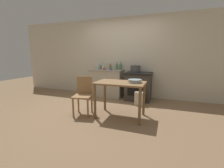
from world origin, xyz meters
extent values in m
plane|color=#896B4C|center=(0.00, 0.00, 0.00)|extent=(14.00, 14.00, 0.00)
cube|color=beige|center=(0.00, 1.58, 1.27)|extent=(8.00, 0.07, 2.55)
cube|color=#B2A893|center=(-0.46, 1.29, 0.43)|extent=(1.04, 0.53, 0.85)
cube|color=gray|center=(-0.46, 1.29, 0.87)|extent=(1.07, 0.56, 0.03)
cube|color=#38332D|center=(0.60, 1.23, 0.40)|extent=(0.74, 0.63, 0.80)
cube|color=black|center=(0.60, 1.23, 0.82)|extent=(0.78, 0.67, 0.04)
cube|color=black|center=(0.60, 0.91, 0.35)|extent=(0.52, 0.01, 0.34)
cube|color=olive|center=(0.47, -0.24, 0.76)|extent=(1.05, 0.65, 0.03)
cylinder|color=brown|center=(-0.01, -0.51, 0.37)|extent=(0.06, 0.06, 0.74)
cylinder|color=brown|center=(0.94, -0.51, 0.37)|extent=(0.06, 0.06, 0.74)
cylinder|color=brown|center=(-0.01, 0.04, 0.37)|extent=(0.06, 0.06, 0.74)
cylinder|color=brown|center=(0.94, 0.04, 0.37)|extent=(0.06, 0.06, 0.74)
cube|color=#997047|center=(-0.36, -0.43, 0.44)|extent=(0.48, 0.48, 0.03)
cube|color=#997047|center=(-0.40, -0.25, 0.66)|extent=(0.36, 0.11, 0.41)
cylinder|color=#997047|center=(-0.48, -0.63, 0.21)|extent=(0.04, 0.04, 0.43)
cylinder|color=#997047|center=(-0.16, -0.56, 0.21)|extent=(0.04, 0.04, 0.43)
cylinder|color=#997047|center=(-0.56, -0.31, 0.21)|extent=(0.04, 0.04, 0.43)
cylinder|color=#997047|center=(-0.23, -0.23, 0.21)|extent=(0.04, 0.04, 0.43)
cube|color=beige|center=(0.74, 0.73, 0.18)|extent=(0.27, 0.19, 0.36)
cylinder|color=#4C4C51|center=(0.48, 1.31, 0.93)|extent=(0.30, 0.30, 0.19)
cylinder|color=#4C4C51|center=(0.48, 1.31, 1.04)|extent=(0.31, 0.31, 0.02)
sphere|color=black|center=(0.48, 1.31, 1.06)|extent=(0.02, 0.02, 0.02)
cylinder|color=#93A8B2|center=(0.77, -0.19, 0.81)|extent=(0.27, 0.27, 0.07)
cylinder|color=#8597A0|center=(0.77, -0.19, 0.84)|extent=(0.29, 0.29, 0.01)
cylinder|color=olive|center=(-0.39, 1.45, 0.95)|extent=(0.07, 0.07, 0.14)
cylinder|color=olive|center=(-0.39, 1.45, 1.05)|extent=(0.03, 0.03, 0.06)
cylinder|color=#517F5B|center=(-0.74, 1.43, 0.94)|extent=(0.06, 0.06, 0.12)
cylinder|color=#517F5B|center=(-0.74, 1.43, 1.02)|extent=(0.02, 0.02, 0.05)
cylinder|color=silver|center=(-0.86, 1.43, 0.98)|extent=(0.07, 0.07, 0.19)
cylinder|color=silver|center=(-0.86, 1.43, 1.11)|extent=(0.03, 0.03, 0.07)
cylinder|color=silver|center=(-0.63, 1.38, 0.95)|extent=(0.08, 0.08, 0.15)
cylinder|color=silver|center=(-0.63, 1.38, 1.06)|extent=(0.03, 0.03, 0.06)
cylinder|color=#517F5B|center=(-0.04, 1.47, 0.97)|extent=(0.08, 0.08, 0.18)
cylinder|color=#517F5B|center=(-0.04, 1.47, 1.10)|extent=(0.03, 0.03, 0.07)
cylinder|color=#517F5B|center=(-0.16, 1.43, 0.97)|extent=(0.08, 0.08, 0.18)
cylinder|color=#517F5B|center=(-0.16, 1.43, 1.10)|extent=(0.03, 0.03, 0.07)
cylinder|color=#4C6B99|center=(-0.29, 1.20, 0.92)|extent=(0.08, 0.08, 0.08)
cylinder|color=#B74C42|center=(-0.52, 1.19, 0.92)|extent=(0.08, 0.08, 0.08)
camera|label=1|loc=(1.38, -3.26, 1.33)|focal=24.00mm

